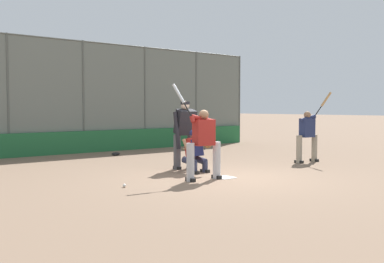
{
  "coord_description": "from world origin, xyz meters",
  "views": [
    {
      "loc": [
        7.11,
        7.68,
        1.65
      ],
      "look_at": [
        0.18,
        -1.0,
        1.05
      ],
      "focal_mm": 42.0,
      "sensor_mm": 36.0,
      "label": 1
    }
  ],
  "objects_px": {
    "spare_bat_near_backstop": "(191,149)",
    "fielding_glove_on_dirt": "(116,154)",
    "batter_at_plate": "(203,142)",
    "baseball_loose": "(124,186)",
    "batter_on_deck": "(307,135)",
    "catcher_behind_plate": "(196,150)",
    "umpire_home": "(185,132)"
  },
  "relations": [
    {
      "from": "spare_bat_near_backstop",
      "to": "fielding_glove_on_dirt",
      "type": "bearing_deg",
      "value": 36.48
    },
    {
      "from": "batter_at_plate",
      "to": "baseball_loose",
      "type": "relative_size",
      "value": 29.52
    },
    {
      "from": "batter_on_deck",
      "to": "spare_bat_near_backstop",
      "type": "distance_m",
      "value": 5.31
    },
    {
      "from": "fielding_glove_on_dirt",
      "to": "catcher_behind_plate",
      "type": "bearing_deg",
      "value": 85.31
    },
    {
      "from": "batter_at_plate",
      "to": "catcher_behind_plate",
      "type": "distance_m",
      "value": 1.2
    },
    {
      "from": "batter_at_plate",
      "to": "batter_on_deck",
      "type": "xyz_separation_m",
      "value": [
        -4.57,
        -0.57,
        -0.04
      ]
    },
    {
      "from": "batter_at_plate",
      "to": "catcher_behind_plate",
      "type": "xyz_separation_m",
      "value": [
        -0.59,
        -1.0,
        -0.3
      ]
    },
    {
      "from": "baseball_loose",
      "to": "batter_at_plate",
      "type": "bearing_deg",
      "value": 171.31
    },
    {
      "from": "umpire_home",
      "to": "baseball_loose",
      "type": "distance_m",
      "value": 3.18
    },
    {
      "from": "batter_at_plate",
      "to": "umpire_home",
      "type": "height_order",
      "value": "batter_at_plate"
    },
    {
      "from": "batter_on_deck",
      "to": "batter_at_plate",
      "type": "bearing_deg",
      "value": -169.41
    },
    {
      "from": "fielding_glove_on_dirt",
      "to": "baseball_loose",
      "type": "bearing_deg",
      "value": 62.67
    },
    {
      "from": "umpire_home",
      "to": "batter_on_deck",
      "type": "height_order",
      "value": "batter_on_deck"
    },
    {
      "from": "catcher_behind_plate",
      "to": "spare_bat_near_backstop",
      "type": "distance_m",
      "value": 6.08
    },
    {
      "from": "catcher_behind_plate",
      "to": "baseball_loose",
      "type": "xyz_separation_m",
      "value": [
        2.48,
        0.71,
        -0.53
      ]
    },
    {
      "from": "fielding_glove_on_dirt",
      "to": "baseball_loose",
      "type": "distance_m",
      "value": 6.26
    },
    {
      "from": "batter_at_plate",
      "to": "batter_on_deck",
      "type": "bearing_deg",
      "value": -166.23
    },
    {
      "from": "baseball_loose",
      "to": "catcher_behind_plate",
      "type": "bearing_deg",
      "value": -163.97
    },
    {
      "from": "catcher_behind_plate",
      "to": "umpire_home",
      "type": "height_order",
      "value": "umpire_home"
    },
    {
      "from": "catcher_behind_plate",
      "to": "umpire_home",
      "type": "xyz_separation_m",
      "value": [
        -0.21,
        -0.72,
        0.41
      ]
    },
    {
      "from": "spare_bat_near_backstop",
      "to": "fielding_glove_on_dirt",
      "type": "distance_m",
      "value": 3.27
    },
    {
      "from": "spare_bat_near_backstop",
      "to": "baseball_loose",
      "type": "relative_size",
      "value": 9.74
    },
    {
      "from": "batter_at_plate",
      "to": "umpire_home",
      "type": "relative_size",
      "value": 1.2
    },
    {
      "from": "catcher_behind_plate",
      "to": "baseball_loose",
      "type": "bearing_deg",
      "value": 10.24
    },
    {
      "from": "umpire_home",
      "to": "baseball_loose",
      "type": "relative_size",
      "value": 24.55
    },
    {
      "from": "batter_at_plate",
      "to": "fielding_glove_on_dirt",
      "type": "bearing_deg",
      "value": -93.01
    },
    {
      "from": "batter_on_deck",
      "to": "spare_bat_near_backstop",
      "type": "bearing_deg",
      "value": 96.79
    },
    {
      "from": "fielding_glove_on_dirt",
      "to": "baseball_loose",
      "type": "height_order",
      "value": "fielding_glove_on_dirt"
    },
    {
      "from": "batter_at_plate",
      "to": "umpire_home",
      "type": "xyz_separation_m",
      "value": [
        -0.8,
        -1.72,
        0.11
      ]
    },
    {
      "from": "batter_on_deck",
      "to": "fielding_glove_on_dirt",
      "type": "xyz_separation_m",
      "value": [
        3.58,
        -5.27,
        -0.78
      ]
    },
    {
      "from": "batter_on_deck",
      "to": "baseball_loose",
      "type": "height_order",
      "value": "batter_on_deck"
    },
    {
      "from": "batter_at_plate",
      "to": "spare_bat_near_backstop",
      "type": "distance_m",
      "value": 7.26
    }
  ]
}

